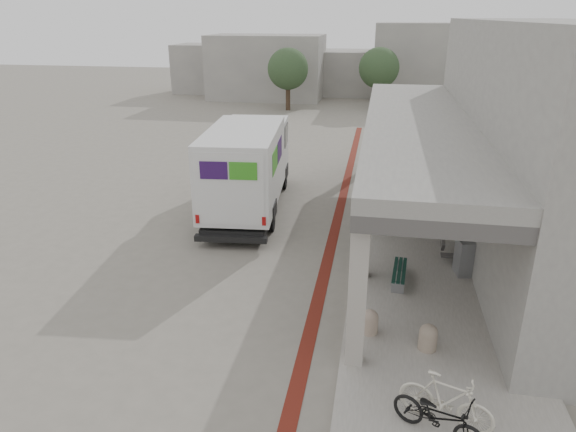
% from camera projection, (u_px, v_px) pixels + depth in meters
% --- Properties ---
extents(ground, '(120.00, 120.00, 0.00)m').
position_uv_depth(ground, '(287.00, 281.00, 14.77)').
color(ground, slate).
rests_on(ground, ground).
extents(bike_lane_stripe, '(0.35, 40.00, 0.01)m').
position_uv_depth(bike_lane_stripe, '(329.00, 254.00, 16.44)').
color(bike_lane_stripe, '#601C13').
rests_on(bike_lane_stripe, ground).
extents(sidewalk, '(4.40, 28.00, 0.12)m').
position_uv_depth(sidewalk, '(430.00, 291.00, 14.09)').
color(sidewalk, gray).
rests_on(sidewalk, ground).
extents(transit_building, '(7.60, 17.00, 7.00)m').
position_uv_depth(transit_building, '(520.00, 139.00, 16.53)').
color(transit_building, gray).
rests_on(transit_building, ground).
extents(distant_backdrop, '(28.00, 10.00, 6.50)m').
position_uv_depth(distant_backdrop, '(326.00, 66.00, 47.12)').
color(distant_backdrop, gray).
rests_on(distant_backdrop, ground).
extents(tree_left, '(3.20, 3.20, 4.80)m').
position_uv_depth(tree_left, '(288.00, 69.00, 40.07)').
color(tree_left, '#38281C').
rests_on(tree_left, ground).
extents(tree_mid, '(3.20, 3.20, 4.80)m').
position_uv_depth(tree_mid, '(379.00, 68.00, 40.76)').
color(tree_mid, '#38281C').
rests_on(tree_mid, ground).
extents(tree_right, '(3.20, 3.20, 4.80)m').
position_uv_depth(tree_right, '(487.00, 71.00, 38.53)').
color(tree_right, '#38281C').
rests_on(tree_right, ground).
extents(fedex_truck, '(3.12, 8.06, 3.36)m').
position_uv_depth(fedex_truck, '(248.00, 165.00, 19.62)').
color(fedex_truck, black).
rests_on(fedex_truck, ground).
extents(bench, '(0.47, 1.62, 0.37)m').
position_uv_depth(bench, '(399.00, 273.00, 14.40)').
color(bench, gray).
rests_on(bench, sidewalk).
extents(bollard_near, '(0.41, 0.41, 0.62)m').
position_uv_depth(bollard_near, '(428.00, 337.00, 11.47)').
color(bollard_near, gray).
rests_on(bollard_near, sidewalk).
extents(bollard_far, '(0.40, 0.40, 0.60)m').
position_uv_depth(bollard_far, '(370.00, 321.00, 12.07)').
color(bollard_far, tan).
rests_on(bollard_far, sidewalk).
extents(utility_cabinet, '(0.57, 0.70, 1.05)m').
position_uv_depth(utility_cabinet, '(465.00, 257.00, 14.75)').
color(utility_cabinet, gray).
rests_on(utility_cabinet, sidewalk).
extents(bicycle_black, '(1.81, 1.37, 0.91)m').
position_uv_depth(bicycle_black, '(439.00, 416.00, 9.00)').
color(bicycle_black, black).
rests_on(bicycle_black, sidewalk).
extents(bicycle_cream, '(1.81, 1.07, 1.05)m').
position_uv_depth(bicycle_cream, '(446.00, 400.00, 9.28)').
color(bicycle_cream, beige).
rests_on(bicycle_cream, sidewalk).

